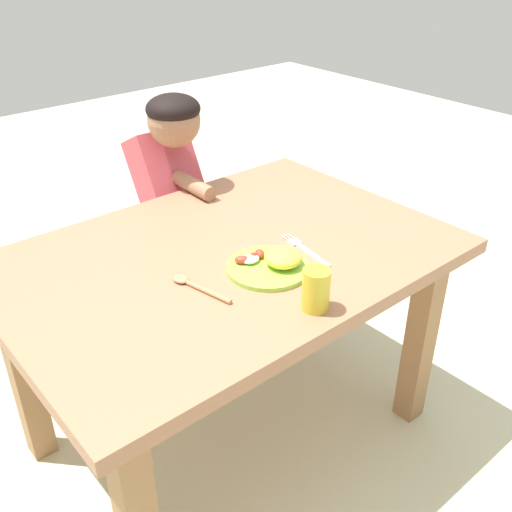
% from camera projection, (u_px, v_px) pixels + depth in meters
% --- Properties ---
extents(ground_plane, '(8.00, 8.00, 0.00)m').
position_uv_depth(ground_plane, '(232.00, 430.00, 1.95)').
color(ground_plane, beige).
extents(dining_table, '(1.22, 0.85, 0.68)m').
position_uv_depth(dining_table, '(228.00, 283.00, 1.66)').
color(dining_table, '#A26D4E').
rests_on(dining_table, ground_plane).
extents(plate, '(0.22, 0.22, 0.06)m').
position_uv_depth(plate, '(272.00, 263.00, 1.51)').
color(plate, '#90CE42').
rests_on(plate, dining_table).
extents(fork, '(0.05, 0.21, 0.01)m').
position_uv_depth(fork, '(305.00, 250.00, 1.60)').
color(fork, silver).
rests_on(fork, dining_table).
extents(spoon, '(0.06, 0.19, 0.01)m').
position_uv_depth(spoon, '(194.00, 285.00, 1.45)').
color(spoon, tan).
rests_on(spoon, dining_table).
extents(drinking_cup, '(0.07, 0.07, 0.10)m').
position_uv_depth(drinking_cup, '(316.00, 290.00, 1.35)').
color(drinking_cup, gold).
rests_on(drinking_cup, dining_table).
extents(person, '(0.21, 0.39, 0.99)m').
position_uv_depth(person, '(168.00, 212.00, 2.13)').
color(person, '#4A505C').
rests_on(person, ground_plane).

